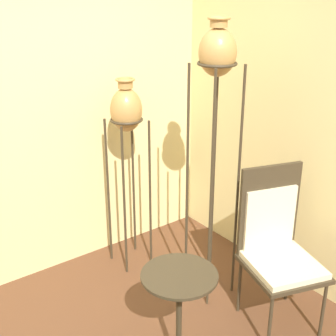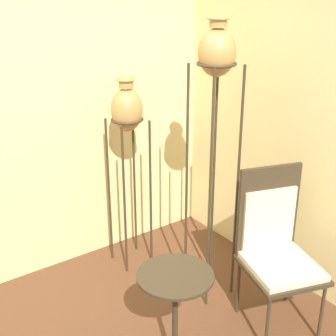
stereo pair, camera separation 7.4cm
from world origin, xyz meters
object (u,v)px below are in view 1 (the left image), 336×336
object	(u,v)px
chair	(277,243)
side_table	(179,303)
vase_stand_tall	(217,68)
vase_stand_medium	(126,116)

from	to	relation	value
chair	side_table	size ratio (longest dim) A/B	1.55
vase_stand_tall	chair	size ratio (longest dim) A/B	1.84
side_table	vase_stand_medium	bearing A→B (deg)	70.05
vase_stand_tall	chair	distance (m)	1.27
vase_stand_tall	side_table	distance (m)	1.52
vase_stand_tall	side_table	world-z (taller)	vase_stand_tall
side_table	chair	bearing A→B (deg)	1.28
vase_stand_tall	side_table	bearing A→B (deg)	-143.93
vase_stand_tall	side_table	size ratio (longest dim) A/B	2.85
vase_stand_medium	chair	world-z (taller)	vase_stand_medium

